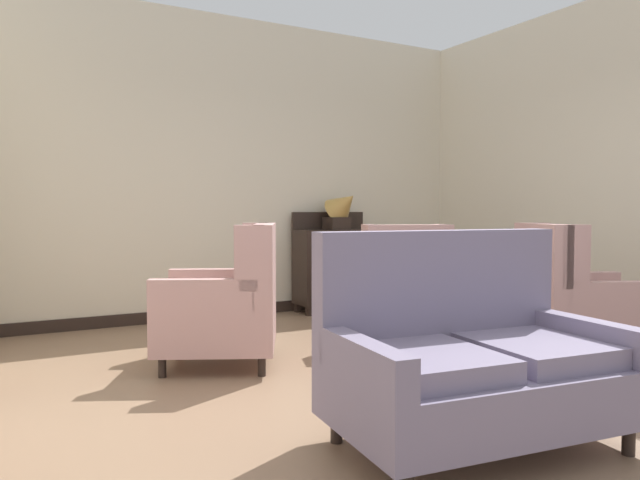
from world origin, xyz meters
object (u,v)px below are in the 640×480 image
object	(u,v)px
armchair_back_corner	(400,289)
sideboard	(335,265)
porcelain_vase	(416,291)
gramophone	(343,207)
armchair_foreground_right	(576,303)
armchair_near_sideboard	(228,306)
settee	(470,360)
coffee_table	(417,321)

from	to	relation	value
armchair_back_corner	sideboard	xyz separation A→B (m)	(0.22, 1.51, 0.09)
porcelain_vase	gramophone	distance (m)	2.61
porcelain_vase	gramophone	bearing A→B (deg)	70.41
armchair_foreground_right	armchair_near_sideboard	distance (m)	2.65
armchair_back_corner	gramophone	distance (m)	1.63
armchair_foreground_right	settee	bearing A→B (deg)	140.42
sideboard	coffee_table	bearing A→B (deg)	-107.64
sideboard	armchair_foreground_right	bearing A→B (deg)	-81.00
porcelain_vase	settee	distance (m)	1.39
armchair_foreground_right	gramophone	xyz separation A→B (m)	(-0.40, 2.76, 0.74)
armchair_near_sideboard	armchair_back_corner	bearing A→B (deg)	122.29
coffee_table	sideboard	bearing A→B (deg)	72.36
armchair_back_corner	armchair_near_sideboard	distance (m)	1.72
armchair_foreground_right	armchair_near_sideboard	world-z (taller)	same
gramophone	armchair_foreground_right	bearing A→B (deg)	-81.70
gramophone	sideboard	bearing A→B (deg)	118.67
settee	armchair_foreground_right	bearing A→B (deg)	30.93
armchair_foreground_right	armchair_near_sideboard	xyz separation A→B (m)	(-2.38, 1.17, 0.00)
sideboard	porcelain_vase	bearing A→B (deg)	-107.92
coffee_table	armchair_near_sideboard	distance (m)	1.40
coffee_table	settee	distance (m)	1.38
armchair_back_corner	porcelain_vase	bearing A→B (deg)	78.93
coffee_table	settee	bearing A→B (deg)	-117.74
gramophone	coffee_table	bearing A→B (deg)	-109.29
porcelain_vase	gramophone	size ratio (longest dim) A/B	0.59
armchair_near_sideboard	sideboard	distance (m)	2.56
coffee_table	gramophone	xyz separation A→B (m)	(0.84, 2.40, 0.83)
gramophone	porcelain_vase	bearing A→B (deg)	-109.59
armchair_foreground_right	gramophone	size ratio (longest dim) A/B	2.09
settee	sideboard	bearing A→B (deg)	75.44
armchair_foreground_right	coffee_table	bearing A→B (deg)	99.65
porcelain_vase	sideboard	size ratio (longest dim) A/B	0.27
coffee_table	armchair_back_corner	distance (m)	1.13
coffee_table	sideboard	size ratio (longest dim) A/B	0.74
porcelain_vase	armchair_back_corner	distance (m)	1.13
armchair_foreground_right	armchair_near_sideboard	bearing A→B (deg)	89.81
armchair_near_sideboard	sideboard	world-z (taller)	sideboard
coffee_table	settee	world-z (taller)	settee
armchair_back_corner	settee	bearing A→B (deg)	81.12
settee	armchair_foreground_right	size ratio (longest dim) A/B	1.35
armchair_back_corner	gramophone	xyz separation A→B (m)	(0.27, 1.42, 0.75)
armchair_back_corner	gramophone	bearing A→B (deg)	-80.58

